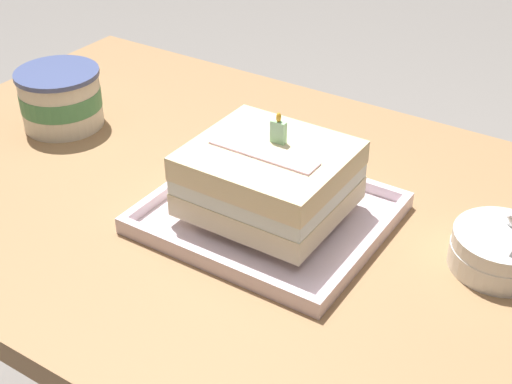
# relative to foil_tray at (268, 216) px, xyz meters

# --- Properties ---
(dining_table) EXTENTS (1.23, 0.77, 0.73)m
(dining_table) POSITION_rel_foil_tray_xyz_m (-0.06, 0.02, -0.11)
(dining_table) COLOR #9E754C
(dining_table) RESTS_ON ground_plane
(foil_tray) EXTENTS (0.31, 0.28, 0.02)m
(foil_tray) POSITION_rel_foil_tray_xyz_m (0.00, 0.00, 0.00)
(foil_tray) COLOR silver
(foil_tray) RESTS_ON dining_table
(birthday_cake) EXTENTS (0.20, 0.18, 0.13)m
(birthday_cake) POSITION_rel_foil_tray_xyz_m (0.00, -0.00, 0.06)
(birthday_cake) COLOR beige
(birthday_cake) RESTS_ON foil_tray
(bowl_stack) EXTENTS (0.12, 0.12, 0.10)m
(bowl_stack) POSITION_rel_foil_tray_xyz_m (0.30, 0.07, 0.02)
(bowl_stack) COLOR white
(bowl_stack) RESTS_ON dining_table
(ice_cream_tub) EXTENTS (0.14, 0.14, 0.10)m
(ice_cream_tub) POSITION_rel_foil_tray_xyz_m (-0.45, 0.05, 0.04)
(ice_cream_tub) COLOR silver
(ice_cream_tub) RESTS_ON dining_table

